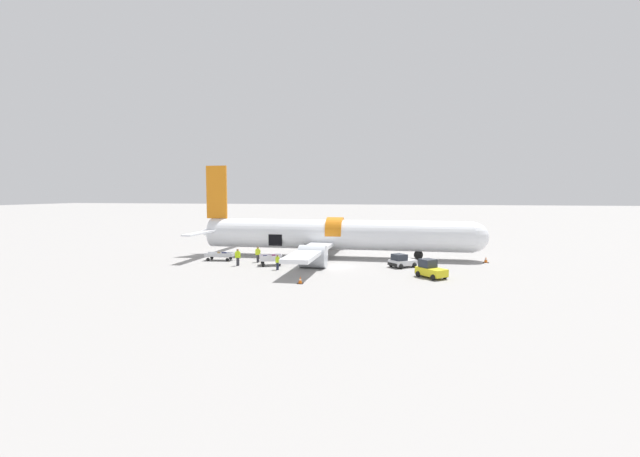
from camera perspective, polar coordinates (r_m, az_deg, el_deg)
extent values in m
plane|color=gray|center=(46.63, 2.02, -5.03)|extent=(500.00, 500.00, 0.00)
cylinder|color=white|center=(52.82, 2.04, -0.81)|extent=(32.52, 3.67, 3.67)
sphere|color=white|center=(52.76, 19.76, -1.10)|extent=(3.48, 3.48, 3.48)
cone|color=white|center=(57.66, -14.13, -0.49)|extent=(4.22, 3.37, 3.37)
cylinder|color=orange|center=(52.75, 2.03, -0.46)|extent=(1.95, 3.67, 3.67)
cube|color=orange|center=(57.14, -13.61, 4.74)|extent=(2.75, 0.28, 6.81)
cube|color=white|center=(53.60, -15.39, -0.51)|extent=(1.13, 8.33, 0.20)
cube|color=white|center=(61.14, -11.90, 0.19)|extent=(1.13, 8.33, 0.20)
cube|color=white|center=(45.37, -1.19, -3.01)|extent=(2.68, 14.88, 0.40)
cube|color=white|center=(60.98, 2.02, -1.02)|extent=(2.68, 14.88, 0.40)
cylinder|color=#B2B7BF|center=(45.32, -0.97, -3.73)|extent=(2.84, 2.41, 2.41)
cylinder|color=#B2B7BF|center=(61.09, 2.21, -1.53)|extent=(2.84, 2.41, 2.41)
cube|color=black|center=(52.74, -5.98, -1.55)|extent=(1.70, 0.12, 1.40)
cylinder|color=#56565B|center=(52.37, 13.00, -2.73)|extent=(0.22, 0.22, 1.34)
sphere|color=black|center=(52.46, 12.99, -3.45)|extent=(1.08, 1.08, 1.08)
cylinder|color=#56565B|center=(51.15, -2.02, -2.79)|extent=(0.22, 0.22, 1.34)
sphere|color=black|center=(51.24, -2.02, -3.53)|extent=(1.08, 1.08, 1.08)
cylinder|color=#56565B|center=(56.06, -0.84, -2.12)|extent=(0.22, 0.22, 1.34)
sphere|color=black|center=(56.14, -0.84, -2.80)|extent=(1.08, 1.08, 1.08)
cube|color=yellow|center=(41.48, 14.64, -5.59)|extent=(3.02, 3.14, 0.70)
cube|color=#232833|center=(41.71, 14.17, -4.50)|extent=(1.81, 1.81, 0.77)
cube|color=black|center=(42.55, 13.23, -5.49)|extent=(1.10, 0.98, 0.35)
sphere|color=black|center=(42.71, 14.39, -5.70)|extent=(0.56, 0.56, 0.56)
sphere|color=black|center=(41.74, 12.98, -5.92)|extent=(0.56, 0.56, 0.56)
sphere|color=black|center=(41.37, 16.29, -6.08)|extent=(0.56, 0.56, 0.56)
sphere|color=black|center=(40.36, 14.88, -6.32)|extent=(0.56, 0.56, 0.56)
cube|color=silver|center=(46.71, 10.96, -4.46)|extent=(3.11, 2.98, 0.56)
cube|color=#232833|center=(46.33, 10.53, -3.77)|extent=(1.82, 1.85, 0.65)
cube|color=black|center=(45.87, 9.62, -4.75)|extent=(1.04, 1.23, 0.28)
sphere|color=black|center=(46.79, 9.48, -4.71)|extent=(0.56, 0.56, 0.56)
sphere|color=black|center=(45.58, 10.70, -4.98)|extent=(0.56, 0.56, 0.56)
sphere|color=black|center=(47.92, 11.20, -4.51)|extent=(0.56, 0.56, 0.56)
sphere|color=black|center=(46.73, 12.43, -4.77)|extent=(0.56, 0.56, 0.56)
cube|color=silver|center=(47.34, -6.60, -4.19)|extent=(2.86, 2.41, 0.05)
cube|color=silver|center=(47.39, -5.17, -3.81)|extent=(0.65, 1.54, 0.54)
cube|color=silver|center=(46.52, -6.54, -3.98)|extent=(2.24, 0.93, 0.54)
cube|color=silver|center=(48.07, -6.67, -3.70)|extent=(2.24, 0.93, 0.54)
cube|color=#333338|center=(47.52, -4.59, -4.45)|extent=(0.87, 0.40, 0.06)
sphere|color=black|center=(46.66, -5.48, -4.79)|extent=(0.40, 0.40, 0.40)
sphere|color=black|center=(48.27, -5.65, -4.47)|extent=(0.40, 0.40, 0.40)
sphere|color=black|center=(46.55, -7.58, -4.84)|extent=(0.40, 0.40, 0.40)
sphere|color=black|center=(48.16, -7.68, -4.52)|extent=(0.40, 0.40, 0.40)
cube|color=#721951|center=(47.59, -6.20, -3.79)|extent=(0.44, 0.33, 0.53)
cube|color=#4C1E1E|center=(47.03, -6.61, -3.95)|extent=(0.54, 0.46, 0.43)
cube|color=#721951|center=(46.96, -7.69, -3.96)|extent=(0.58, 0.38, 0.46)
cube|color=#1E2347|center=(46.97, -7.35, -3.89)|extent=(0.45, 0.36, 0.56)
cube|color=#B7BABF|center=(51.82, -13.26, -3.57)|extent=(3.42, 1.68, 0.05)
cube|color=#B7BABF|center=(51.31, -11.55, -3.39)|extent=(0.20, 1.33, 0.37)
cube|color=#B7BABF|center=(51.19, -13.49, -3.45)|extent=(3.22, 0.41, 0.37)
cube|color=#B7BABF|center=(52.39, -13.05, -3.25)|extent=(3.22, 0.41, 0.37)
cube|color=#333338|center=(51.24, -11.03, -3.88)|extent=(0.90, 0.18, 0.06)
sphere|color=black|center=(50.89, -12.25, -4.08)|extent=(0.40, 0.40, 0.40)
sphere|color=black|center=(52.15, -11.82, -3.86)|extent=(0.40, 0.40, 0.40)
sphere|color=black|center=(51.61, -14.71, -4.01)|extent=(0.40, 0.40, 0.40)
sphere|color=black|center=(52.86, -14.22, -3.79)|extent=(0.40, 0.40, 0.40)
cube|color=olive|center=(51.55, -13.33, -3.32)|extent=(0.37, 0.28, 0.49)
cube|color=#1E2347|center=(51.81, -12.65, -3.31)|extent=(0.54, 0.20, 0.42)
cylinder|color=#2D2D33|center=(47.66, -10.90, -4.35)|extent=(0.46, 0.46, 0.90)
cylinder|color=#B7E019|center=(47.54, -10.91, -3.40)|extent=(0.59, 0.59, 0.71)
sphere|color=brown|center=(47.47, -10.92, -2.83)|extent=(0.25, 0.25, 0.25)
cylinder|color=#B7E019|center=(47.64, -10.63, -3.47)|extent=(0.19, 0.19, 0.65)
cylinder|color=#B7E019|center=(47.46, -11.19, -3.51)|extent=(0.19, 0.19, 0.65)
cylinder|color=#1E2338|center=(44.55, -5.69, -5.01)|extent=(0.37, 0.37, 0.76)
cylinder|color=#B7E019|center=(44.44, -5.69, -4.15)|extent=(0.48, 0.48, 0.60)
sphere|color=brown|center=(44.38, -5.70, -3.63)|extent=(0.21, 0.21, 0.21)
cylinder|color=#B7E019|center=(44.60, -5.89, -4.21)|extent=(0.15, 0.15, 0.55)
cylinder|color=#B7E019|center=(44.31, -5.49, -4.26)|extent=(0.15, 0.15, 0.55)
cylinder|color=#2D2D33|center=(49.62, -8.28, -3.97)|extent=(0.33, 0.33, 0.87)
cylinder|color=#CCE523|center=(49.51, -8.29, -3.08)|extent=(0.42, 0.42, 0.69)
sphere|color=brown|center=(49.45, -8.30, -2.55)|extent=(0.24, 0.24, 0.24)
cylinder|color=#CCE523|center=(49.44, -8.02, -3.18)|extent=(0.13, 0.13, 0.63)
cylinder|color=#CCE523|center=(49.59, -8.56, -3.16)|extent=(0.13, 0.13, 0.63)
cube|color=black|center=(52.44, 21.23, -4.24)|extent=(0.60, 0.60, 0.03)
cone|color=orange|center=(52.40, 21.24, -3.91)|extent=(0.45, 0.45, 0.65)
cylinder|color=white|center=(52.39, 21.24, -3.87)|extent=(0.26, 0.26, 0.08)
cube|color=black|center=(37.80, -2.65, -7.32)|extent=(0.53, 0.53, 0.03)
cone|color=orange|center=(37.74, -2.65, -6.88)|extent=(0.39, 0.39, 0.63)
cylinder|color=white|center=(37.74, -2.65, -6.84)|extent=(0.23, 0.23, 0.08)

